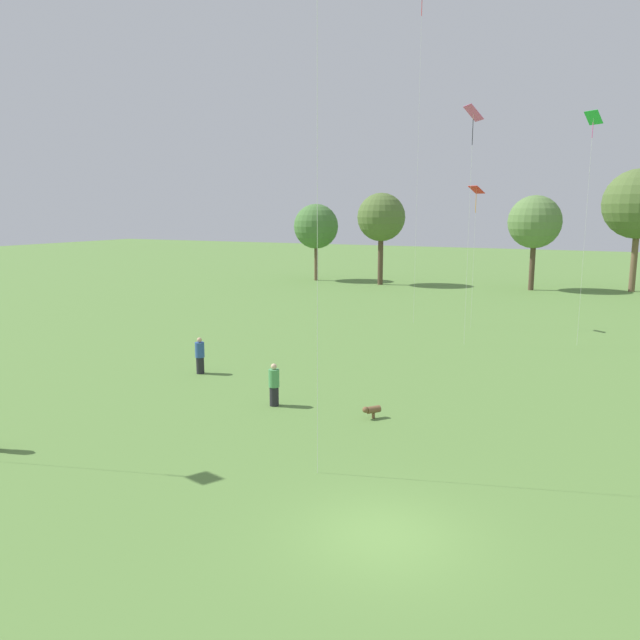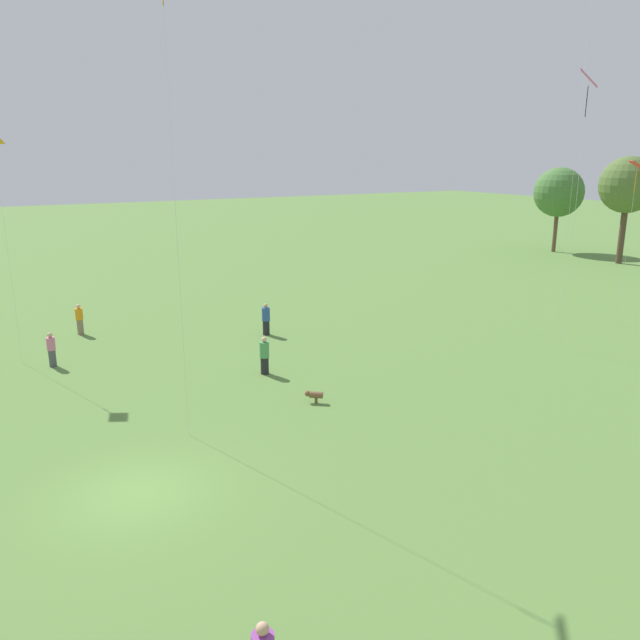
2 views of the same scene
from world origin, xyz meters
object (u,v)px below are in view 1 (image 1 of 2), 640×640
(kite_1, at_px, (593,128))
(dog_0, at_px, (371,410))
(person_4, at_px, (200,356))
(kite_9, at_px, (422,12))
(person_0, at_px, (274,385))
(kite_7, at_px, (473,121))
(kite_6, at_px, (476,195))

(kite_1, distance_m, dog_0, 22.17)
(person_4, relative_size, kite_9, 0.08)
(person_0, bearing_deg, dog_0, 129.18)
(kite_9, bearing_deg, dog_0, -41.61)
(person_4, relative_size, kite_7, 0.13)
(kite_1, distance_m, kite_7, 6.68)
(kite_9, bearing_deg, kite_6, 35.50)
(kite_9, bearing_deg, person_4, -70.76)
(kite_1, distance_m, kite_9, 14.04)
(kite_1, bearing_deg, kite_9, 65.25)
(person_4, distance_m, kite_9, 27.17)
(kite_9, relative_size, dog_0, 31.99)
(person_0, bearing_deg, kite_9, -142.22)
(kite_6, bearing_deg, kite_9, 81.10)
(person_0, height_order, person_4, person_4)
(person_0, xyz_separation_m, dog_0, (4.16, 0.25, -0.52))
(person_0, bearing_deg, kite_7, -160.08)
(kite_6, bearing_deg, person_0, 161.62)
(kite_6, bearing_deg, dog_0, 172.99)
(person_4, bearing_deg, kite_1, 94.99)
(kite_1, height_order, kite_9, kite_9)
(kite_7, bearing_deg, dog_0, -171.66)
(kite_1, height_order, kite_6, kite_1)
(person_0, xyz_separation_m, kite_1, (10.24, 17.86, 11.49))
(person_0, distance_m, dog_0, 4.20)
(kite_6, height_order, kite_9, kite_9)
(person_0, relative_size, kite_1, 0.13)
(person_0, bearing_deg, person_4, -80.10)
(kite_1, bearing_deg, kite_6, 56.99)
(kite_1, height_order, kite_7, kite_7)
(kite_9, distance_m, dog_0, 29.28)
(kite_6, relative_size, kite_9, 0.43)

